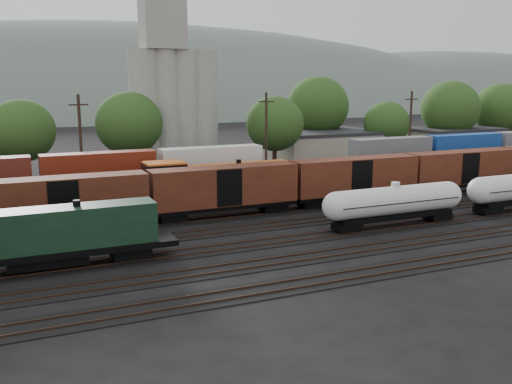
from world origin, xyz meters
name	(u,v)px	position (x,y,z in m)	size (l,w,h in m)	color
ground	(249,229)	(0.00, 0.00, 0.00)	(600.00, 600.00, 0.00)	black
tracks	(249,228)	(0.00, 0.00, 0.05)	(180.00, 33.20, 0.20)	black
green_locomotive	(30,235)	(-19.11, -5.00, 2.81)	(18.72, 3.30, 4.96)	black
tank_car_a	(395,202)	(12.63, -5.00, 2.40)	(15.30, 2.74, 4.01)	silver
orange_locomotive	(210,182)	(-0.33, 10.00, 2.82)	(19.90, 3.32, 4.97)	black
boxcar_string	(148,193)	(-8.25, 5.00, 3.12)	(153.60, 2.90, 4.20)	black
container_wall	(206,174)	(0.99, 15.00, 2.88)	(165.60, 2.60, 5.80)	black
grain_silo	(173,96)	(3.28, 36.00, 11.26)	(13.40, 5.00, 29.00)	#9A978D
industrial_sheds	(197,154)	(6.63, 35.25, 2.56)	(119.38, 17.26, 5.10)	#9E937F
tree_band	(174,119)	(3.49, 36.51, 7.87)	(162.94, 21.41, 14.52)	black
utility_poles	(180,140)	(0.00, 22.00, 6.21)	(122.20, 0.36, 12.00)	black
distant_hills	(95,146)	(23.92, 260.00, -20.56)	(860.00, 286.00, 130.00)	#59665B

